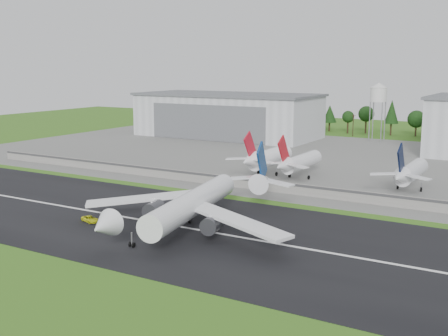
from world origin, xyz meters
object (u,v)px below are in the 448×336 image
Objects in this scene: parked_jet_red_a at (266,158)px; parked_jet_red_b at (298,162)px; main_airliner at (191,209)px; parked_jet_navy at (409,172)px; ground_vehicle at (90,219)px.

parked_jet_red_b is at bearing -0.37° from parked_jet_red_a.
parked_jet_red_a is at bearing 179.63° from parked_jet_red_b.
main_airliner is 1.88× the size of parked_jet_red_a.
parked_jet_navy is (36.35, 0.01, 0.07)m from parked_jet_red_b.
parked_jet_red_b is at bearing -99.51° from main_airliner.
main_airliner is 26.14m from ground_vehicle.
parked_jet_red_b is at bearing -1.16° from ground_vehicle.
parked_jet_navy is (59.01, 74.30, 5.09)m from ground_vehicle.
ground_vehicle is at bearing -128.45° from parked_jet_navy.
parked_jet_red_a reaches higher than ground_vehicle.
parked_jet_red_b is (22.66, 74.29, 5.02)m from ground_vehicle.
main_airliner is 11.14× the size of ground_vehicle.
parked_jet_red_a is at bearing 7.60° from ground_vehicle.
parked_jet_red_a is 1.00× the size of parked_jet_red_b.
parked_jet_navy is at bearing -22.65° from ground_vehicle.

